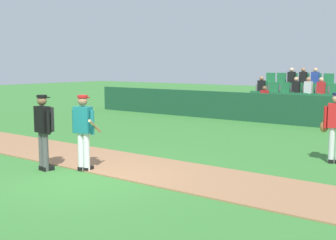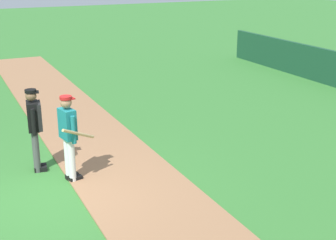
{
  "view_description": "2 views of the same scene",
  "coord_description": "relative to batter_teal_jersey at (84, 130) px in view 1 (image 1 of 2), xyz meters",
  "views": [
    {
      "loc": [
        7.1,
        -6.26,
        2.45
      ],
      "look_at": [
        1.01,
        1.86,
        1.16
      ],
      "focal_mm": 46.8,
      "sensor_mm": 36.0,
      "label": 1
    },
    {
      "loc": [
        8.37,
        -1.54,
        4.18
      ],
      "look_at": [
        0.35,
        2.29,
        1.24
      ],
      "focal_mm": 51.18,
      "sensor_mm": 36.0,
      "label": 2
    }
  ],
  "objects": [
    {
      "name": "ground_plane",
      "position": [
        0.37,
        -0.49,
        -0.97
      ],
      "size": [
        80.0,
        80.0,
        0.0
      ],
      "primitive_type": "plane",
      "color": "#387A33"
    },
    {
      "name": "infield_dirt_path",
      "position": [
        0.37,
        1.02,
        -0.95
      ],
      "size": [
        28.0,
        2.18,
        0.03
      ],
      "primitive_type": "cube",
      "color": "#9E704C",
      "rests_on": "ground"
    },
    {
      "name": "dugout_fence",
      "position": [
        0.37,
        10.34,
        -0.35
      ],
      "size": [
        20.0,
        0.16,
        1.24
      ],
      "primitive_type": "cube",
      "color": "#19472D",
      "rests_on": "ground"
    },
    {
      "name": "stadium_bleachers",
      "position": [
        0.37,
        12.22,
        -0.33
      ],
      "size": [
        4.45,
        2.95,
        2.3
      ],
      "color": "slate",
      "rests_on": "ground"
    },
    {
      "name": "batter_teal_jersey",
      "position": [
        0.0,
        0.0,
        0.0
      ],
      "size": [
        0.73,
        0.73,
        1.76
      ],
      "color": "white",
      "rests_on": "ground"
    },
    {
      "name": "umpire_home_plate",
      "position": [
        -0.8,
        -0.5,
        0.03
      ],
      "size": [
        0.58,
        0.35,
        1.76
      ],
      "color": "#4C4C4C",
      "rests_on": "ground"
    },
    {
      "name": "runner_red_jersey",
      "position": [
        4.36,
        4.29,
        -0.01
      ],
      "size": [
        0.67,
        0.39,
        1.76
      ],
      "color": "silver",
      "rests_on": "ground"
    }
  ]
}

